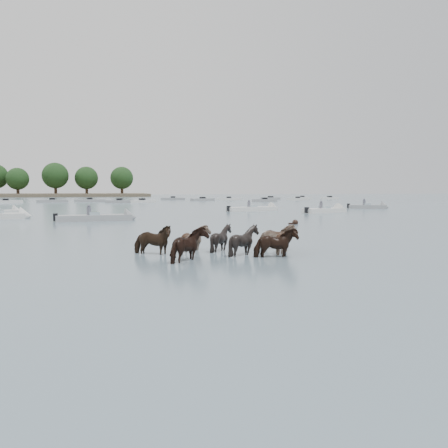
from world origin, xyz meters
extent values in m
plane|color=#4C606D|center=(0.00, 0.00, 0.00)|extent=(400.00, 400.00, 0.00)
imported|color=black|center=(-4.25, 0.80, 0.46)|extent=(1.84, 1.48, 1.42)
imported|color=#7E6955|center=(-2.47, 1.17, 0.41)|extent=(1.55, 1.64, 1.31)
imported|color=black|center=(-1.42, 1.03, 0.43)|extent=(1.26, 1.13, 1.35)
imported|color=gray|center=(0.95, 0.95, 0.42)|extent=(1.72, 1.41, 1.33)
imported|color=black|center=(-3.15, -1.24, 0.47)|extent=(1.64, 1.76, 1.44)
imported|color=black|center=(-0.88, -0.37, 0.47)|extent=(1.52, 1.41, 1.43)
imported|color=black|center=(0.07, -1.21, 0.43)|extent=(1.66, 0.88, 1.35)
imported|color=tan|center=(0.96, -0.26, 0.43)|extent=(1.39, 1.55, 1.35)
sphere|color=black|center=(7.39, 13.08, 0.12)|extent=(0.44, 0.44, 0.44)
cube|color=black|center=(7.14, 13.08, 0.02)|extent=(0.50, 0.22, 0.18)
cone|color=silver|center=(-12.46, 25.22, 0.20)|extent=(0.95, 1.63, 1.60)
cube|color=gray|center=(-6.72, 20.61, 0.20)|extent=(5.96, 2.12, 0.55)
cone|color=gray|center=(-3.81, 20.88, 0.20)|extent=(1.04, 1.67, 1.60)
cube|color=#99ADB7|center=(-6.72, 20.61, 0.55)|extent=(0.90, 1.19, 0.35)
cube|color=black|center=(-9.63, 20.35, 0.35)|extent=(0.38, 0.38, 0.60)
cylinder|color=#595966|center=(-7.12, 20.61, 0.75)|extent=(0.36, 0.36, 0.70)
sphere|color=#595966|center=(-7.12, 20.61, 1.20)|extent=(0.24, 0.24, 0.24)
cube|color=silver|center=(10.79, 32.52, 0.20)|extent=(6.41, 2.84, 0.55)
cone|color=silver|center=(13.84, 33.16, 0.20)|extent=(1.21, 1.75, 1.60)
cube|color=#99ADB7|center=(10.79, 32.52, 0.55)|extent=(1.01, 1.26, 0.35)
cube|color=black|center=(7.75, 31.88, 0.35)|extent=(0.41, 0.41, 0.60)
cylinder|color=#595966|center=(10.39, 32.52, 0.75)|extent=(0.36, 0.36, 0.70)
sphere|color=#595966|center=(10.39, 32.52, 1.20)|extent=(0.24, 0.24, 0.24)
cube|color=silver|center=(17.07, 26.82, 0.20)|extent=(5.37, 3.03, 0.55)
cone|color=silver|center=(19.52, 27.57, 0.20)|extent=(1.33, 1.79, 1.60)
cube|color=#99ADB7|center=(17.07, 26.82, 0.55)|extent=(1.09, 1.30, 0.35)
cube|color=black|center=(14.62, 26.08, 0.35)|extent=(0.44, 0.44, 0.60)
cylinder|color=#595966|center=(16.67, 26.82, 0.75)|extent=(0.36, 0.36, 0.70)
sphere|color=#595966|center=(16.67, 26.82, 1.20)|extent=(0.24, 0.24, 0.24)
cube|color=gray|center=(27.52, 34.81, 0.20)|extent=(4.96, 3.29, 0.55)
cone|color=gray|center=(29.69, 33.90, 0.20)|extent=(1.45, 1.82, 1.60)
cube|color=#99ADB7|center=(27.52, 34.81, 0.55)|extent=(1.17, 1.34, 0.35)
cube|color=black|center=(25.35, 35.72, 0.35)|extent=(0.46, 0.46, 0.60)
cylinder|color=#595966|center=(27.12, 34.81, 0.75)|extent=(0.36, 0.36, 0.70)
sphere|color=#595966|center=(27.12, 34.81, 1.20)|extent=(0.24, 0.24, 0.24)
cone|color=silver|center=(-14.21, 31.99, 0.20)|extent=(1.43, 1.82, 1.60)
cube|color=silver|center=(-22.87, 71.35, 0.22)|extent=(5.86, 2.84, 0.60)
cube|color=black|center=(-22.87, 71.35, 0.60)|extent=(1.21, 1.21, 0.50)
cube|color=gray|center=(-15.36, 75.10, 0.22)|extent=(5.87, 2.28, 0.60)
cube|color=black|center=(-15.36, 75.10, 0.60)|extent=(1.13, 1.13, 0.50)
cube|color=gray|center=(-8.39, 76.36, 0.22)|extent=(5.97, 1.79, 0.60)
cube|color=black|center=(-8.39, 76.36, 0.60)|extent=(1.05, 1.05, 0.50)
cube|color=gray|center=(-2.96, 67.74, 0.22)|extent=(5.27, 2.65, 0.60)
cube|color=black|center=(-2.96, 67.74, 0.60)|extent=(1.21, 1.21, 0.50)
cube|color=silver|center=(1.16, 67.52, 0.22)|extent=(5.09, 2.65, 0.60)
cube|color=black|center=(1.16, 67.52, 0.60)|extent=(1.21, 1.21, 0.50)
cube|color=gray|center=(10.27, 88.72, 0.22)|extent=(5.86, 3.05, 0.60)
cube|color=black|center=(10.27, 88.72, 0.60)|extent=(1.24, 1.24, 0.50)
cube|color=gray|center=(15.37, 79.27, 0.22)|extent=(5.67, 3.18, 0.60)
cube|color=black|center=(15.37, 79.27, 0.60)|extent=(1.27, 1.27, 0.50)
cube|color=silver|center=(22.11, 81.73, 0.22)|extent=(5.81, 2.21, 0.60)
cube|color=black|center=(22.11, 81.73, 0.60)|extent=(1.12, 1.12, 0.50)
cube|color=gray|center=(25.95, 68.65, 0.22)|extent=(5.11, 2.12, 0.60)
cube|color=black|center=(25.95, 68.65, 0.60)|extent=(1.12, 1.12, 0.50)
cube|color=gray|center=(34.05, 86.00, 0.22)|extent=(5.38, 3.02, 0.60)
cube|color=black|center=(34.05, 86.00, 0.60)|extent=(1.26, 1.26, 0.50)
cube|color=silver|center=(37.32, 77.39, 0.22)|extent=(5.10, 3.01, 0.60)
cube|color=black|center=(37.32, 77.39, 0.60)|extent=(1.27, 1.27, 0.50)
cube|color=silver|center=(44.30, 89.65, 0.22)|extent=(4.62, 2.51, 0.60)
cube|color=black|center=(44.30, 89.65, 0.60)|extent=(1.21, 1.21, 0.50)
cube|color=silver|center=(49.52, 84.80, 0.22)|extent=(4.46, 1.69, 0.60)
cube|color=black|center=(49.52, 84.80, 0.60)|extent=(1.04, 1.04, 0.50)
cylinder|color=#382619|center=(-33.57, 148.05, 1.68)|extent=(1.00, 1.00, 3.36)
sphere|color=black|center=(-33.57, 148.05, 6.07)|extent=(7.47, 7.47, 7.47)
cylinder|color=#382619|center=(-21.63, 149.44, 2.02)|extent=(1.00, 1.00, 4.05)
sphere|color=black|center=(-21.63, 149.44, 7.31)|extent=(8.99, 8.99, 8.99)
cylinder|color=#382619|center=(-11.24, 150.27, 1.82)|extent=(1.00, 1.00, 3.64)
sphere|color=black|center=(-11.24, 150.27, 6.57)|extent=(8.09, 8.09, 8.09)
cylinder|color=#382619|center=(1.10, 150.25, 1.84)|extent=(1.00, 1.00, 3.68)
sphere|color=black|center=(1.10, 150.25, 6.64)|extent=(8.17, 8.17, 8.17)
camera|label=1|loc=(-6.11, -16.44, 2.53)|focal=35.59mm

